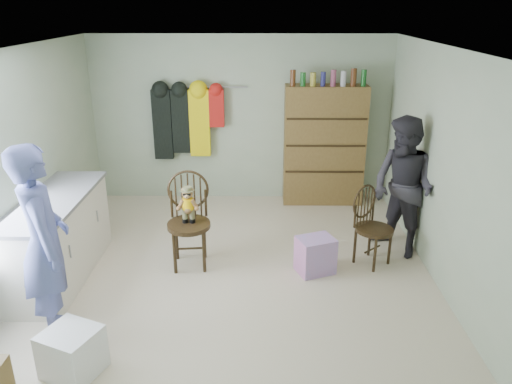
{
  "coord_description": "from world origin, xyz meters",
  "views": [
    {
      "loc": [
        0.31,
        -4.96,
        2.92
      ],
      "look_at": [
        0.25,
        0.2,
        0.95
      ],
      "focal_mm": 35.0,
      "sensor_mm": 36.0,
      "label": 1
    }
  ],
  "objects_px": {
    "chair_front": "(189,213)",
    "dresser": "(324,145)",
    "counter": "(58,238)",
    "chair_far": "(371,223)"
  },
  "relations": [
    {
      "from": "chair_front",
      "to": "dresser",
      "type": "bearing_deg",
      "value": 42.77
    },
    {
      "from": "counter",
      "to": "chair_far",
      "type": "xyz_separation_m",
      "value": [
        3.54,
        0.36,
        0.04
      ]
    },
    {
      "from": "dresser",
      "to": "chair_far",
      "type": "bearing_deg",
      "value": -80.13
    },
    {
      "from": "dresser",
      "to": "counter",
      "type": "bearing_deg",
      "value": -144.32
    },
    {
      "from": "chair_front",
      "to": "chair_far",
      "type": "height_order",
      "value": "chair_front"
    },
    {
      "from": "chair_front",
      "to": "chair_far",
      "type": "distance_m",
      "value": 2.12
    },
    {
      "from": "chair_front",
      "to": "dresser",
      "type": "relative_size",
      "value": 0.55
    },
    {
      "from": "chair_front",
      "to": "dresser",
      "type": "height_order",
      "value": "dresser"
    },
    {
      "from": "counter",
      "to": "dresser",
      "type": "bearing_deg",
      "value": 35.68
    },
    {
      "from": "counter",
      "to": "chair_far",
      "type": "bearing_deg",
      "value": 5.78
    }
  ]
}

